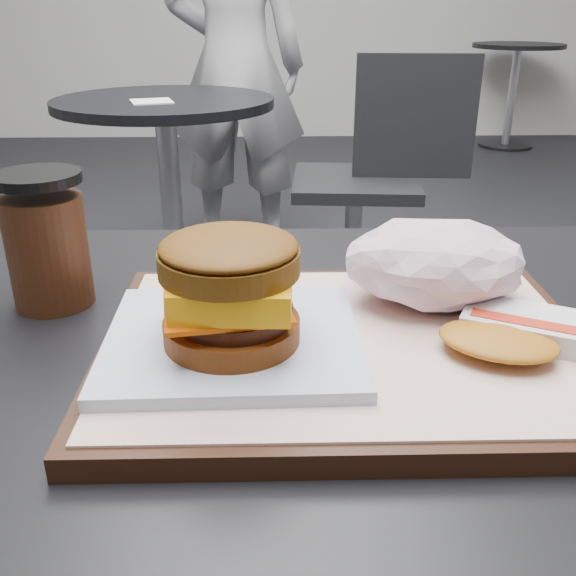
% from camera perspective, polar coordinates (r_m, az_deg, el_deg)
% --- Properties ---
extents(customer_table, '(0.80, 0.60, 0.77)m').
position_cam_1_polar(customer_table, '(0.64, -0.54, -20.01)').
color(customer_table, '#A5A5AA').
rests_on(customer_table, ground).
extents(serving_tray, '(0.38, 0.28, 0.02)m').
position_cam_1_polar(serving_tray, '(0.51, 5.24, -5.36)').
color(serving_tray, black).
rests_on(serving_tray, customer_table).
extents(breakfast_sandwich, '(0.19, 0.17, 0.09)m').
position_cam_1_polar(breakfast_sandwich, '(0.47, -5.03, -1.26)').
color(breakfast_sandwich, white).
rests_on(breakfast_sandwich, serving_tray).
extents(hash_brown, '(0.13, 0.12, 0.02)m').
position_cam_1_polar(hash_brown, '(0.51, 19.31, -3.68)').
color(hash_brown, silver).
rests_on(hash_brown, serving_tray).
extents(crumpled_wrapper, '(0.15, 0.12, 0.07)m').
position_cam_1_polar(crumpled_wrapper, '(0.56, 12.98, 2.18)').
color(crumpled_wrapper, white).
rests_on(crumpled_wrapper, serving_tray).
extents(coffee_cup, '(0.08, 0.08, 0.12)m').
position_cam_1_polar(coffee_cup, '(0.62, -20.63, 3.60)').
color(coffee_cup, '#3A1B0E').
rests_on(coffee_cup, customer_table).
extents(neighbor_table, '(0.70, 0.70, 0.75)m').
position_cam_1_polar(neighbor_table, '(2.19, -10.59, 11.09)').
color(neighbor_table, black).
rests_on(neighbor_table, ground).
extents(napkin, '(0.15, 0.15, 0.00)m').
position_cam_1_polar(napkin, '(2.07, -12.03, 15.92)').
color(napkin, white).
rests_on(napkin, neighbor_table).
extents(neighbor_chair, '(0.62, 0.45, 0.88)m').
position_cam_1_polar(neighbor_chair, '(2.24, 7.78, 10.50)').
color(neighbor_chair, '#98989D').
rests_on(neighbor_chair, ground).
extents(patron, '(0.62, 0.45, 1.59)m').
position_cam_1_polar(patron, '(2.79, -4.75, 19.21)').
color(patron, '#B9B9BD').
rests_on(patron, ground).
extents(bg_table_far, '(0.66, 0.66, 0.75)m').
position_cam_1_polar(bg_table_far, '(5.30, 19.54, 17.77)').
color(bg_table_far, black).
rests_on(bg_table_far, ground).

